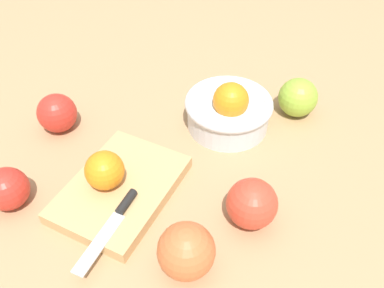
{
  "coord_description": "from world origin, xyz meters",
  "views": [
    {
      "loc": [
        0.47,
        0.27,
        0.53
      ],
      "look_at": [
        0.0,
        0.06,
        0.04
      ],
      "focal_mm": 37.81,
      "sensor_mm": 36.0,
      "label": 1
    }
  ],
  "objects_px": {
    "bowl": "(229,110)",
    "apple_front_right": "(7,189)",
    "orange_on_board": "(105,170)",
    "apple_back_left": "(298,97)",
    "apple_back_right": "(252,204)",
    "apple_front_center": "(57,113)",
    "cutting_board": "(121,189)",
    "knife": "(115,219)",
    "apple_back_right_2": "(186,251)"
  },
  "relations": [
    {
      "from": "orange_on_board",
      "to": "knife",
      "type": "distance_m",
      "value": 0.08
    },
    {
      "from": "bowl",
      "to": "knife",
      "type": "bearing_deg",
      "value": -12.84
    },
    {
      "from": "bowl",
      "to": "apple_back_right_2",
      "type": "distance_m",
      "value": 0.32
    },
    {
      "from": "knife",
      "to": "bowl",
      "type": "bearing_deg",
      "value": 167.16
    },
    {
      "from": "apple_back_right",
      "to": "apple_front_right",
      "type": "distance_m",
      "value": 0.39
    },
    {
      "from": "bowl",
      "to": "apple_back_left",
      "type": "bearing_deg",
      "value": 130.25
    },
    {
      "from": "knife",
      "to": "apple_back_right_2",
      "type": "height_order",
      "value": "apple_back_right_2"
    },
    {
      "from": "bowl",
      "to": "apple_back_left",
      "type": "distance_m",
      "value": 0.15
    },
    {
      "from": "knife",
      "to": "apple_back_right_2",
      "type": "xyz_separation_m",
      "value": [
        0.01,
        0.12,
        0.01
      ]
    },
    {
      "from": "apple_back_left",
      "to": "knife",
      "type": "bearing_deg",
      "value": -24.56
    },
    {
      "from": "apple_back_right",
      "to": "apple_front_center",
      "type": "distance_m",
      "value": 0.41
    },
    {
      "from": "bowl",
      "to": "apple_front_right",
      "type": "bearing_deg",
      "value": -37.76
    },
    {
      "from": "apple_front_right",
      "to": "apple_back_left",
      "type": "height_order",
      "value": "apple_back_left"
    },
    {
      "from": "apple_back_right",
      "to": "apple_front_center",
      "type": "height_order",
      "value": "apple_back_right"
    },
    {
      "from": "cutting_board",
      "to": "apple_back_left",
      "type": "relative_size",
      "value": 2.78
    },
    {
      "from": "orange_on_board",
      "to": "apple_front_center",
      "type": "bearing_deg",
      "value": -119.55
    },
    {
      "from": "bowl",
      "to": "apple_back_right",
      "type": "relative_size",
      "value": 2.12
    },
    {
      "from": "apple_back_right_2",
      "to": "apple_back_left",
      "type": "bearing_deg",
      "value": 172.16
    },
    {
      "from": "bowl",
      "to": "knife",
      "type": "relative_size",
      "value": 1.09
    },
    {
      "from": "cutting_board",
      "to": "apple_front_right",
      "type": "xyz_separation_m",
      "value": [
        0.09,
        -0.15,
        0.02
      ]
    },
    {
      "from": "orange_on_board",
      "to": "knife",
      "type": "bearing_deg",
      "value": 42.27
    },
    {
      "from": "bowl",
      "to": "orange_on_board",
      "type": "bearing_deg",
      "value": -26.37
    },
    {
      "from": "apple_front_right",
      "to": "orange_on_board",
      "type": "bearing_deg",
      "value": 122.24
    },
    {
      "from": "cutting_board",
      "to": "orange_on_board",
      "type": "relative_size",
      "value": 3.4
    },
    {
      "from": "apple_front_center",
      "to": "apple_back_left",
      "type": "relative_size",
      "value": 0.96
    },
    {
      "from": "cutting_board",
      "to": "knife",
      "type": "relative_size",
      "value": 1.41
    },
    {
      "from": "knife",
      "to": "apple_back_left",
      "type": "height_order",
      "value": "apple_back_left"
    },
    {
      "from": "cutting_board",
      "to": "apple_back_left",
      "type": "xyz_separation_m",
      "value": [
        -0.33,
        0.21,
        0.03
      ]
    },
    {
      "from": "cutting_board",
      "to": "apple_back_right_2",
      "type": "xyz_separation_m",
      "value": [
        0.08,
        0.16,
        0.03
      ]
    },
    {
      "from": "knife",
      "to": "apple_back_right",
      "type": "height_order",
      "value": "apple_back_right"
    },
    {
      "from": "cutting_board",
      "to": "orange_on_board",
      "type": "xyz_separation_m",
      "value": [
        0.01,
        -0.02,
        0.04
      ]
    },
    {
      "from": "orange_on_board",
      "to": "apple_front_center",
      "type": "relative_size",
      "value": 0.85
    },
    {
      "from": "apple_front_right",
      "to": "apple_back_left",
      "type": "xyz_separation_m",
      "value": [
        -0.42,
        0.37,
        0.0
      ]
    },
    {
      "from": "bowl",
      "to": "apple_back_right_2",
      "type": "xyz_separation_m",
      "value": [
        0.31,
        0.06,
        0.0
      ]
    },
    {
      "from": "cutting_board",
      "to": "apple_front_center",
      "type": "height_order",
      "value": "apple_front_center"
    },
    {
      "from": "bowl",
      "to": "apple_back_right_2",
      "type": "bearing_deg",
      "value": 10.14
    },
    {
      "from": "knife",
      "to": "apple_front_right",
      "type": "bearing_deg",
      "value": -81.87
    },
    {
      "from": "cutting_board",
      "to": "apple_front_center",
      "type": "xyz_separation_m",
      "value": [
        -0.09,
        -0.2,
        0.03
      ]
    },
    {
      "from": "apple_back_right_2",
      "to": "apple_front_center",
      "type": "bearing_deg",
      "value": -115.74
    },
    {
      "from": "bowl",
      "to": "cutting_board",
      "type": "height_order",
      "value": "bowl"
    },
    {
      "from": "cutting_board",
      "to": "orange_on_board",
      "type": "height_order",
      "value": "orange_on_board"
    },
    {
      "from": "orange_on_board",
      "to": "cutting_board",
      "type": "bearing_deg",
      "value": 110.12
    },
    {
      "from": "apple_back_right",
      "to": "bowl",
      "type": "bearing_deg",
      "value": -150.31
    },
    {
      "from": "bowl",
      "to": "cutting_board",
      "type": "relative_size",
      "value": 0.78
    },
    {
      "from": "orange_on_board",
      "to": "apple_back_left",
      "type": "bearing_deg",
      "value": 145.46
    },
    {
      "from": "orange_on_board",
      "to": "apple_back_right_2",
      "type": "bearing_deg",
      "value": 68.35
    },
    {
      "from": "knife",
      "to": "apple_back_left",
      "type": "distance_m",
      "value": 0.44
    },
    {
      "from": "bowl",
      "to": "apple_front_right",
      "type": "relative_size",
      "value": 2.41
    },
    {
      "from": "apple_back_right",
      "to": "cutting_board",
      "type": "bearing_deg",
      "value": -79.67
    },
    {
      "from": "knife",
      "to": "apple_back_right",
      "type": "xyz_separation_m",
      "value": [
        -0.1,
        0.18,
        0.01
      ]
    }
  ]
}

